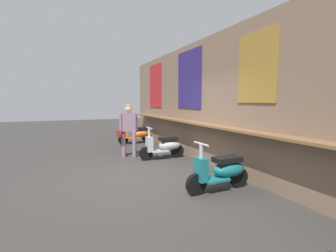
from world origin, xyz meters
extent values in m
plane|color=#383533|center=(0.00, 0.00, 0.00)|extent=(36.80, 36.80, 0.00)
cube|color=#7F6651|center=(0.00, 2.02, 1.72)|extent=(13.14, 0.25, 3.43)
cube|color=brown|center=(0.00, 1.72, 1.12)|extent=(11.83, 0.36, 0.05)
cube|color=#B22328|center=(-4.33, 1.89, 2.34)|extent=(1.31, 0.02, 1.75)
cube|color=navy|center=(-1.40, 1.89, 2.38)|extent=(1.45, 0.02, 1.75)
cube|color=olive|center=(1.46, 1.89, 2.40)|extent=(1.06, 0.02, 1.41)
ellipsoid|color=orange|center=(-4.33, 1.25, 0.40)|extent=(0.38, 0.70, 0.30)
cube|color=black|center=(-4.33, 1.20, 0.60)|extent=(0.30, 0.55, 0.10)
cube|color=orange|center=(-4.33, 0.90, 0.25)|extent=(0.38, 0.50, 0.04)
cube|color=orange|center=(-4.33, 0.60, 0.47)|extent=(0.28, 0.16, 0.44)
cylinder|color=#B7B7BC|center=(-4.33, 0.60, 0.60)|extent=(0.07, 0.07, 0.70)
cylinder|color=#B7B7BC|center=(-4.33, 0.60, 0.95)|extent=(0.46, 0.04, 0.04)
cylinder|color=black|center=(-4.33, 0.50, 0.20)|extent=(0.10, 0.40, 0.40)
cylinder|color=black|center=(-4.33, 1.50, 0.20)|extent=(0.10, 0.40, 0.40)
ellipsoid|color=#B2B5BA|center=(-1.40, 1.25, 0.40)|extent=(0.39, 0.71, 0.30)
cube|color=black|center=(-1.41, 1.20, 0.60)|extent=(0.31, 0.55, 0.10)
cube|color=#B2B5BA|center=(-1.41, 0.90, 0.25)|extent=(0.39, 0.51, 0.04)
cube|color=#B2B5BA|center=(-1.41, 0.60, 0.47)|extent=(0.28, 0.16, 0.44)
cylinder|color=#B7B7BC|center=(-1.41, 0.60, 0.60)|extent=(0.07, 0.07, 0.70)
cylinder|color=#B7B7BC|center=(-1.41, 0.60, 0.95)|extent=(0.46, 0.04, 0.04)
cylinder|color=black|center=(-1.42, 0.50, 0.20)|extent=(0.11, 0.40, 0.40)
cylinder|color=black|center=(-1.40, 1.50, 0.20)|extent=(0.11, 0.40, 0.40)
ellipsoid|color=#197075|center=(1.49, 1.25, 0.40)|extent=(0.40, 0.71, 0.30)
cube|color=black|center=(1.49, 1.20, 0.60)|extent=(0.32, 0.56, 0.10)
cube|color=#197075|center=(1.50, 0.90, 0.25)|extent=(0.40, 0.51, 0.04)
cube|color=#197075|center=(1.51, 0.60, 0.47)|extent=(0.29, 0.17, 0.44)
cylinder|color=#B7B7BC|center=(1.51, 0.60, 0.60)|extent=(0.07, 0.07, 0.70)
cylinder|color=#B7B7BC|center=(1.51, 0.60, 0.95)|extent=(0.46, 0.05, 0.04)
cylinder|color=black|center=(1.51, 0.50, 0.20)|extent=(0.11, 0.40, 0.40)
cylinder|color=black|center=(1.48, 1.50, 0.20)|extent=(0.11, 0.40, 0.40)
cylinder|color=gray|center=(-1.94, 0.29, 0.40)|extent=(0.12, 0.12, 0.81)
cylinder|color=gray|center=(-2.12, 0.00, 0.40)|extent=(0.12, 0.12, 0.81)
cube|color=gray|center=(-2.03, 0.15, 1.09)|extent=(0.24, 0.42, 0.57)
sphere|color=beige|center=(-2.03, 0.15, 1.50)|extent=(0.22, 0.22, 0.22)
sphere|color=olive|center=(-2.03, 0.15, 1.54)|extent=(0.20, 0.20, 0.20)
cylinder|color=gray|center=(-2.01, 0.39, 1.07)|extent=(0.08, 0.08, 0.54)
cylinder|color=gray|center=(-2.05, -0.09, 1.07)|extent=(0.08, 0.08, 0.54)
cube|color=maroon|center=(-2.04, -0.17, 0.75)|extent=(0.27, 0.12, 0.20)
camera|label=1|loc=(5.41, -1.75, 1.74)|focal=26.64mm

